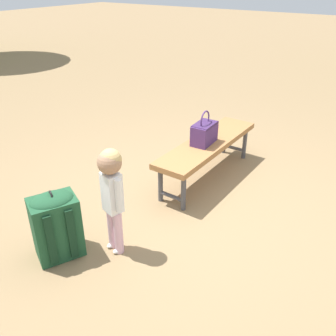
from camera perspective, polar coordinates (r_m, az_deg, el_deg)
name	(u,v)px	position (r m, az deg, el deg)	size (l,w,h in m)	color
ground_plane	(185,210)	(3.69, 2.63, -6.51)	(40.00, 40.00, 0.00)	#8C704C
park_bench	(208,146)	(4.09, 6.18, 3.43)	(1.61, 0.42, 0.45)	#9E6B3D
handbag	(204,132)	(3.97, 5.66, 5.53)	(0.33, 0.20, 0.37)	#4C2D66
child_standing	(112,186)	(2.89, -8.74, -2.76)	(0.19, 0.25, 0.94)	#E5B2C6
backpack_large	(56,223)	(3.12, -17.01, -8.23)	(0.45, 0.41, 0.62)	#1E4C2D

